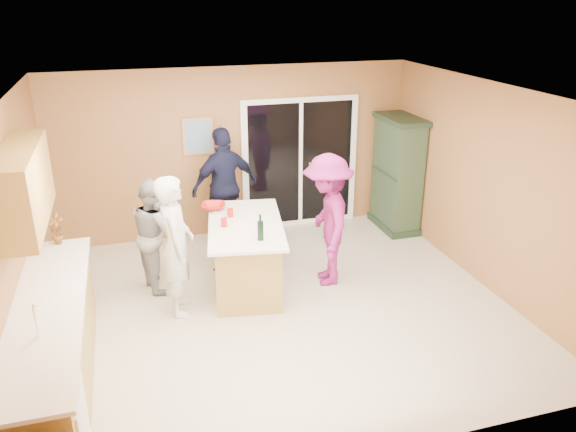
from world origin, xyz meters
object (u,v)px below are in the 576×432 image
object	(u,v)px
kitchen_island	(246,257)
woman_white	(176,246)
green_hutch	(397,175)
woman_grey	(156,234)
woman_navy	(225,187)
woman_magenta	(327,220)

from	to	relation	value
kitchen_island	woman_white	size ratio (longest dim) A/B	1.07
green_hutch	woman_grey	xyz separation A→B (m)	(-3.84, -0.91, -0.16)
kitchen_island	woman_grey	size ratio (longest dim) A/B	1.24
woman_white	woman_navy	xyz separation A→B (m)	(0.91, 1.82, 0.04)
green_hutch	woman_white	xyz separation A→B (m)	(-3.64, -1.62, -0.03)
kitchen_island	woman_magenta	xyz separation A→B (m)	(1.04, -0.16, 0.45)
green_hutch	woman_magenta	world-z (taller)	green_hutch
kitchen_island	green_hutch	world-z (taller)	green_hutch
green_hutch	woman_magenta	bearing A→B (deg)	-140.08
woman_white	woman_navy	size ratio (longest dim) A/B	0.95
woman_grey	woman_navy	world-z (taller)	woman_navy
woman_white	woman_grey	world-z (taller)	woman_white
woman_white	woman_grey	size ratio (longest dim) A/B	1.17
woman_white	woman_magenta	world-z (taller)	woman_magenta
woman_white	woman_navy	distance (m)	2.04
woman_navy	woman_magenta	xyz separation A→B (m)	(1.03, -1.62, -0.03)
woman_grey	woman_navy	distance (m)	1.57
woman_white	woman_magenta	distance (m)	1.96
kitchen_island	woman_navy	distance (m)	1.54
woman_magenta	green_hutch	bearing A→B (deg)	140.89
kitchen_island	green_hutch	xyz separation A→B (m)	(2.74, 1.26, 0.47)
woman_navy	woman_magenta	world-z (taller)	woman_navy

